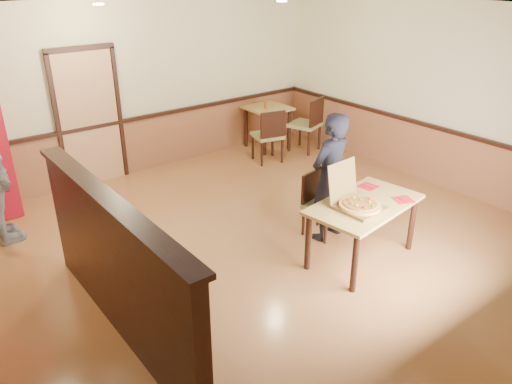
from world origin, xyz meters
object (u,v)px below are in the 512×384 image
Objects in this scene: side_chair_left at (269,134)px; diner at (330,178)px; side_table at (268,116)px; main_table at (364,211)px; side_chair_right at (309,122)px; pizza_box at (357,203)px; condiment at (265,105)px; diner_chair at (319,201)px.

diner is (-1.09, -2.51, 0.30)m from side_chair_left.
side_table is (0.47, 0.62, 0.09)m from side_chair_left.
side_chair_left is (1.15, 3.15, -0.11)m from main_table.
side_chair_right is 3.90m from pizza_box.
side_chair_right is 7.29× the size of condiment.
diner is at bearing -92.12° from diner_chair.
side_table is (1.62, 3.77, -0.02)m from main_table.
side_table is (-0.47, 0.62, 0.06)m from side_chair_right.
diner reaches higher than condiment.
diner is at bearing 32.71° from side_chair_right.
side_chair_right is at bearing 37.50° from diner_chair.
side_chair_right is at bearing 51.00° from pizza_box.
condiment is at bearing -120.78° from diner.
main_table is 4.01m from condiment.
diner is 3.40m from condiment.
main_table is 0.66m from diner.
side_chair_left is 1.68× the size of pizza_box.
side_chair_left is 2.76m from diner.
side_chair_right is at bearing 48.49° from main_table.
diner_chair is at bearing 71.47° from pizza_box.
side_table reaches higher than main_table.
diner reaches higher than main_table.
condiment is (0.37, 0.56, 0.34)m from side_chair_left.
side_chair_left is at bearing -118.88° from diner.
diner_chair is at bearing 78.95° from side_chair_left.
side_chair_left reaches higher than condiment.
side_table is 4.20m from pizza_box.
side_chair_right is at bearing -44.43° from condiment.
diner_chair is 5.99× the size of condiment.
main_table is 1.46× the size of side_chair_right.
side_chair_left is at bearing -123.06° from condiment.
pizza_box is at bearing -116.75° from diner_chair.
diner_chair is 0.82× the size of side_chair_right.
pizza_box is (-2.27, -3.17, 0.25)m from side_chair_right.
pizza_box is (-1.79, -3.79, 0.19)m from side_table.
side_chair_left is at bearing -127.03° from side_table.
diner_chair is 3.14m from side_chair_right.
condiment is (1.52, 3.71, 0.23)m from main_table.
pizza_box reaches higher than side_chair_left.
diner is at bearing -116.39° from side_table.
main_table is 2.60× the size of pizza_box.
side_chair_left is 0.78m from side_table.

